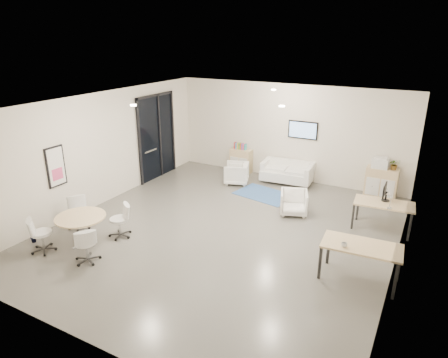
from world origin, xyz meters
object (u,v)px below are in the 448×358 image
at_px(desk_front, 361,249).
at_px(sideboard_right, 381,183).
at_px(loveseat, 287,173).
at_px(armchair_right, 294,201).
at_px(sideboard_left, 241,161).
at_px(round_table, 81,220).
at_px(desk_rear, 384,206).
at_px(armchair_left, 236,172).

bearing_deg(desk_front, sideboard_right, 89.60).
xyz_separation_m(sideboard_right, loveseat, (-2.93, -0.17, -0.12)).
bearing_deg(sideboard_right, desk_front, -86.49).
bearing_deg(desk_front, armchair_right, 128.74).
distance_m(sideboard_left, round_table, 6.53).
distance_m(sideboard_left, armchair_right, 3.77).
relative_size(desk_rear, desk_front, 0.94).
relative_size(sideboard_left, desk_rear, 0.58).
xyz_separation_m(sideboard_left, round_table, (-1.00, -6.45, 0.20)).
bearing_deg(desk_front, round_table, -169.27).
distance_m(loveseat, armchair_right, 2.50).
bearing_deg(sideboard_right, sideboard_left, 179.70).
distance_m(armchair_left, round_table, 5.54).
height_order(armchair_left, round_table, armchair_left).
bearing_deg(round_table, armchair_left, 75.79).
bearing_deg(round_table, loveseat, 65.78).
xyz_separation_m(sideboard_right, armchair_right, (-1.91, -2.45, -0.09)).
relative_size(loveseat, armchair_left, 2.26).
height_order(sideboard_right, desk_rear, sideboard_right).
relative_size(sideboard_right, desk_rear, 0.62).
distance_m(loveseat, desk_front, 5.70).
xyz_separation_m(loveseat, armchair_right, (1.02, -2.28, 0.03)).
bearing_deg(loveseat, desk_rear, -37.64).
distance_m(armchair_left, armchair_right, 2.84).
height_order(loveseat, desk_rear, desk_rear).
bearing_deg(armchair_right, desk_rear, -16.48).
distance_m(sideboard_right, round_table, 8.62).
height_order(loveseat, armchair_right, armchair_right).
distance_m(sideboard_right, desk_front, 4.87).
height_order(desk_front, round_table, desk_front).
xyz_separation_m(desk_front, round_table, (-6.05, -1.58, -0.09)).
relative_size(desk_rear, round_table, 1.28).
bearing_deg(armchair_right, armchair_left, 130.35).
xyz_separation_m(sideboard_left, loveseat, (1.82, -0.20, -0.09)).
bearing_deg(sideboard_left, armchair_left, -71.55).
bearing_deg(round_table, armchair_right, 46.02).
relative_size(sideboard_left, desk_front, 0.54).
distance_m(loveseat, round_table, 6.87).
bearing_deg(armchair_right, desk_front, -67.70).
height_order(sideboard_right, armchair_left, sideboard_right).
relative_size(armchair_right, desk_front, 0.47).
bearing_deg(armchair_left, desk_front, 31.35).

